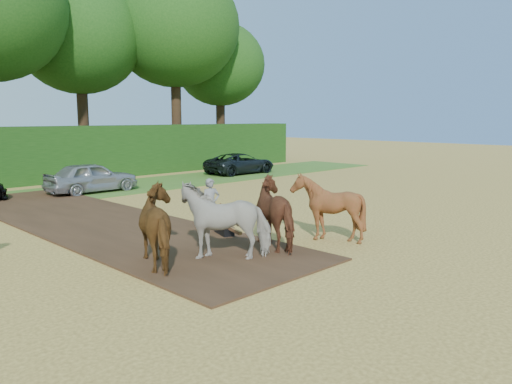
# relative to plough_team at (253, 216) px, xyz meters

# --- Properties ---
(ground) EXTENTS (120.00, 120.00, 0.00)m
(ground) POSITION_rel_plough_team_xyz_m (-2.63, -0.85, -0.94)
(ground) COLOR gold
(ground) RESTS_ON ground
(earth_strip) EXTENTS (4.50, 17.00, 0.05)m
(earth_strip) POSITION_rel_plough_team_xyz_m (-1.13, 6.15, -0.92)
(earth_strip) COLOR #472D1C
(earth_strip) RESTS_ON ground
(plough_team) EXTENTS (6.61, 4.84, 1.90)m
(plough_team) POSITION_rel_plough_team_xyz_m (0.00, 0.00, 0.00)
(plough_team) COLOR brown
(plough_team) RESTS_ON ground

